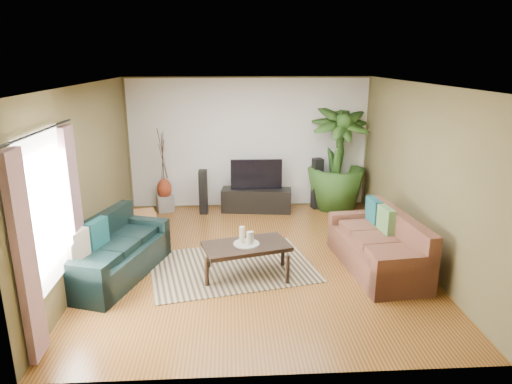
{
  "coord_description": "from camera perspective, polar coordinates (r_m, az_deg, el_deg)",
  "views": [
    {
      "loc": [
        -0.4,
        -6.6,
        3.06
      ],
      "look_at": [
        0.0,
        0.2,
        1.05
      ],
      "focal_mm": 32.0,
      "sensor_mm": 36.0,
      "label": 1
    }
  ],
  "objects": [
    {
      "name": "side_table",
      "position": [
        7.95,
        -14.29,
        -4.54
      ],
      "size": [
        0.66,
        0.66,
        0.56
      ],
      "primitive_type": "cube",
      "rotation": [
        0.0,
        0.0,
        0.27
      ],
      "color": "#8F5E2E",
      "rests_on": "floor"
    },
    {
      "name": "area_rug",
      "position": [
        7.04,
        -3.07,
        -9.3
      ],
      "size": [
        2.72,
        2.18,
        0.01
      ],
      "primitive_type": "cube",
      "rotation": [
        0.0,
        0.0,
        0.22
      ],
      "color": "tan",
      "rests_on": "floor"
    },
    {
      "name": "potted_plant",
      "position": [
        9.57,
        10.1,
        4.19
      ],
      "size": [
        1.25,
        1.25,
        2.14
      ],
      "primitive_type": "imported",
      "rotation": [
        0.0,
        0.0,
        0.04
      ],
      "color": "#274C19",
      "rests_on": "floor"
    },
    {
      "name": "television",
      "position": [
        9.28,
        0.04,
        2.23
      ],
      "size": [
        1.04,
        0.06,
        0.62
      ],
      "primitive_type": "cube",
      "color": "black",
      "rests_on": "tv_stand"
    },
    {
      "name": "wall_left",
      "position": [
        7.14,
        -20.38,
        1.53
      ],
      "size": [
        0.0,
        5.5,
        5.5
      ],
      "primitive_type": "plane",
      "rotation": [
        1.57,
        0.0,
        1.57
      ],
      "color": "brown",
      "rests_on": "ground"
    },
    {
      "name": "curtain_rod",
      "position": [
        5.45,
        -25.39,
        6.86
      ],
      "size": [
        0.03,
        1.9,
        0.03
      ],
      "primitive_type": "cylinder",
      "rotation": [
        1.57,
        0.0,
        0.0
      ],
      "color": "black",
      "rests_on": "ground"
    },
    {
      "name": "floor",
      "position": [
        7.29,
        0.09,
        -8.39
      ],
      "size": [
        5.5,
        5.5,
        0.0
      ],
      "primitive_type": "plane",
      "color": "#915925",
      "rests_on": "ground"
    },
    {
      "name": "plant_pot",
      "position": [
        9.81,
        9.83,
        -1.06
      ],
      "size": [
        0.4,
        0.4,
        0.31
      ],
      "primitive_type": "cylinder",
      "color": "black",
      "rests_on": "floor"
    },
    {
      "name": "coffee_table",
      "position": [
        6.67,
        -1.2,
        -8.5
      ],
      "size": [
        1.34,
        0.96,
        0.49
      ],
      "primitive_type": "cube",
      "rotation": [
        0.0,
        0.0,
        0.27
      ],
      "color": "black",
      "rests_on": "floor"
    },
    {
      "name": "sofa_left",
      "position": [
        6.89,
        -17.2,
        -6.82
      ],
      "size": [
        1.37,
        2.05,
        0.85
      ],
      "primitive_type": "cube",
      "rotation": [
        0.0,
        0.0,
        1.25
      ],
      "color": "black",
      "rests_on": "floor"
    },
    {
      "name": "candle_mid",
      "position": [
        6.5,
        -0.85,
        -5.79
      ],
      "size": [
        0.08,
        0.08,
        0.19
      ],
      "primitive_type": "cylinder",
      "color": "beige",
      "rests_on": "candle_tray"
    },
    {
      "name": "speaker_right",
      "position": [
        9.62,
        7.64,
        1.05
      ],
      "size": [
        0.23,
        0.25,
        1.07
      ],
      "primitive_type": "cube",
      "rotation": [
        0.0,
        0.0,
        0.19
      ],
      "color": "black",
      "rests_on": "floor"
    },
    {
      "name": "wall_right",
      "position": [
        7.41,
        19.8,
        2.11
      ],
      "size": [
        0.0,
        5.5,
        5.5
      ],
      "primitive_type": "plane",
      "rotation": [
        1.57,
        0.0,
        -1.57
      ],
      "color": "brown",
      "rests_on": "ground"
    },
    {
      "name": "backwall_panel",
      "position": [
        9.5,
        -0.89,
        6.06
      ],
      "size": [
        4.9,
        0.0,
        4.9
      ],
      "primitive_type": "plane",
      "rotation": [
        1.57,
        0.0,
        0.0
      ],
      "color": "white",
      "rests_on": "ground"
    },
    {
      "name": "curtain_near",
      "position": [
        5.08,
        -26.86,
        -7.49
      ],
      "size": [
        0.08,
        0.35,
        2.2
      ],
      "primitive_type": "cube",
      "color": "gray",
      "rests_on": "ground"
    },
    {
      "name": "tv_stand",
      "position": [
        9.41,
        0.05,
        -1.02
      ],
      "size": [
        1.46,
        0.59,
        0.47
      ],
      "primitive_type": "cube",
      "rotation": [
        0.0,
        0.0,
        -0.12
      ],
      "color": "black",
      "rests_on": "floor"
    },
    {
      "name": "vase",
      "position": [
        9.56,
        -11.38,
        0.42
      ],
      "size": [
        0.3,
        0.3,
        0.42
      ],
      "primitive_type": "ellipsoid",
      "color": "maroon",
      "rests_on": "pedestal"
    },
    {
      "name": "wall_front",
      "position": [
        4.23,
        2.34,
        -7.39
      ],
      "size": [
        5.0,
        0.0,
        5.0
      ],
      "primitive_type": "plane",
      "rotation": [
        -1.57,
        0.0,
        0.0
      ],
      "color": "brown",
      "rests_on": "ground"
    },
    {
      "name": "speaker_left",
      "position": [
        9.28,
        -6.61,
        0.0
      ],
      "size": [
        0.17,
        0.19,
        0.91
      ],
      "primitive_type": "cube",
      "rotation": [
        0.0,
        0.0,
        -0.06
      ],
      "color": "black",
      "rests_on": "floor"
    },
    {
      "name": "window_pane",
      "position": [
        5.67,
        -24.76,
        -2.15
      ],
      "size": [
        0.0,
        1.8,
        1.8
      ],
      "primitive_type": "plane",
      "rotation": [
        1.57,
        0.0,
        1.57
      ],
      "color": "white",
      "rests_on": "ground"
    },
    {
      "name": "sofa_right",
      "position": [
        7.05,
        14.88,
        -6.08
      ],
      "size": [
        1.08,
        2.02,
        0.85
      ],
      "primitive_type": "cube",
      "rotation": [
        0.0,
        0.0,
        -1.46
      ],
      "color": "brown",
      "rests_on": "floor"
    },
    {
      "name": "curtain_far",
      "position": [
        6.39,
        -21.73,
        -2.15
      ],
      "size": [
        0.08,
        0.35,
        2.2
      ],
      "primitive_type": "cube",
      "color": "gray",
      "rests_on": "ground"
    },
    {
      "name": "candle_tall",
      "position": [
        6.55,
        -1.75,
        -5.35
      ],
      "size": [
        0.08,
        0.08,
        0.24
      ],
      "primitive_type": "cylinder",
      "color": "beige",
      "rests_on": "candle_tray"
    },
    {
      "name": "wall_back",
      "position": [
        9.51,
        -0.9,
        6.08
      ],
      "size": [
        5.0,
        0.0,
        5.0
      ],
      "primitive_type": "plane",
      "rotation": [
        1.57,
        0.0,
        0.0
      ],
      "color": "brown",
      "rests_on": "ground"
    },
    {
      "name": "ceiling",
      "position": [
        6.62,
        0.1,
        13.32
      ],
      "size": [
        5.5,
        5.5,
        0.0
      ],
      "primitive_type": "plane",
      "rotation": [
        3.14,
        0.0,
        0.0
      ],
      "color": "white",
      "rests_on": "ground"
    },
    {
      "name": "candle_short",
      "position": [
        6.6,
        -0.62,
        -5.59
      ],
      "size": [
        0.08,
        0.08,
        0.15
      ],
      "primitive_type": "cylinder",
      "color": "beige",
      "rests_on": "candle_tray"
    },
    {
      "name": "pedestal",
      "position": [
        9.65,
        -11.28,
        -1.37
      ],
      "size": [
        0.41,
        0.41,
        0.33
      ],
      "primitive_type": "cube",
      "rotation": [
        0.0,
        0.0,
        0.31
      ],
      "color": "gray",
      "rests_on": "floor"
    },
    {
      "name": "candle_tray",
      "position": [
        6.57,
        -1.21,
        -6.48
      ],
      "size": [
        0.37,
        0.37,
        0.02
      ],
      "primitive_type": "cylinder",
      "color": "#989993",
      "rests_on": "coffee_table"
    }
  ]
}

